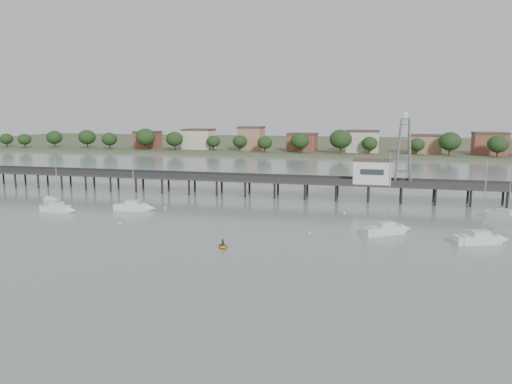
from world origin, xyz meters
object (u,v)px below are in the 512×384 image
sailboat_c (392,229)px  sailboat_a (61,209)px  white_tender (51,199)px  yellow_dinghy (223,248)px  pier (262,180)px  sailboat_e (512,218)px  sailboat_b (138,207)px  sailboat_d (487,239)px  lattice_tower (404,152)px

sailboat_c → sailboat_a: size_ratio=1.18×
white_tender → yellow_dinghy: 56.01m
pier → sailboat_e: 52.51m
sailboat_b → sailboat_d: bearing=-19.4°
sailboat_b → sailboat_e: (70.37, 7.17, -0.00)m
sailboat_b → yellow_dinghy: bearing=-51.9°
sailboat_e → yellow_dinghy: sailboat_e is taller
sailboat_c → sailboat_a: bearing=141.8°
pier → lattice_tower: lattice_tower is taller
sailboat_d → sailboat_a: (-76.80, 4.78, 0.01)m
white_tender → sailboat_d: bearing=-9.6°
sailboat_c → sailboat_b: bearing=135.1°
white_tender → sailboat_e: bearing=1.6°
pier → sailboat_d: (42.78, -32.48, -3.15)m
sailboat_a → pier: bearing=39.9°
pier → sailboat_e: sailboat_e is taller
sailboat_b → sailboat_e: size_ratio=0.95×
sailboat_b → lattice_tower: bearing=13.1°
sailboat_e → white_tender: (-94.08, -2.19, -0.25)m
sailboat_c → sailboat_d: bearing=-48.8°
sailboat_b → sailboat_c: bearing=-18.6°
pier → sailboat_e: size_ratio=11.26×
sailboat_d → sailboat_c: sailboat_c is taller
sailboat_c → pier: bearing=97.9°
sailboat_c → sailboat_a: sailboat_c is taller
pier → sailboat_a: bearing=-140.8°
lattice_tower → sailboat_e: lattice_tower is taller
white_tender → sailboat_c: bearing=-9.2°
yellow_dinghy → sailboat_d: bearing=-8.4°
sailboat_d → sailboat_b: size_ratio=1.05×
sailboat_b → sailboat_a: bearing=-169.1°
pier → yellow_dinghy: bearing=-83.6°
lattice_tower → sailboat_e: (18.67, -15.17, -10.46)m
sailboat_d → sailboat_c: (-13.76, 2.97, -0.00)m
pier → yellow_dinghy: (4.98, -44.70, -3.79)m
sailboat_d → white_tender: size_ratio=4.09×
lattice_tower → sailboat_b: size_ratio=1.23×
sailboat_c → yellow_dinghy: 28.44m
lattice_tower → sailboat_e: bearing=-39.1°
sailboat_a → sailboat_e: bearing=9.2°
yellow_dinghy → sailboat_c: bearing=6.0°
lattice_tower → white_tender: lattice_tower is taller
sailboat_a → yellow_dinghy: size_ratio=4.39×
pier → sailboat_a: size_ratio=12.81×
sailboat_b → yellow_dinghy: (25.18, -22.36, -0.65)m
lattice_tower → sailboat_b: (-51.70, -22.34, -10.46)m
pier → lattice_tower: (31.50, 0.00, 7.31)m
lattice_tower → sailboat_c: 31.41m
lattice_tower → sailboat_b: 57.28m
sailboat_a → yellow_dinghy: bearing=-22.8°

